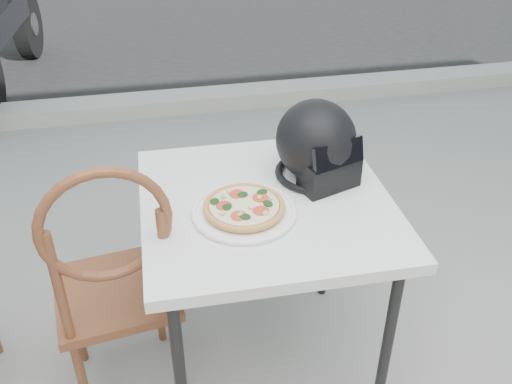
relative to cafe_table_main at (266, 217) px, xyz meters
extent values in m
cube|color=#A8A69D|center=(0.01, 2.56, -0.67)|extent=(30.00, 0.25, 0.12)
cube|color=white|center=(0.00, 0.00, 0.05)|extent=(0.86, 0.86, 0.04)
cylinder|color=black|center=(-0.36, -0.34, -0.35)|extent=(0.04, 0.04, 0.76)
cylinder|color=black|center=(0.34, -0.36, -0.35)|extent=(0.04, 0.04, 0.76)
cylinder|color=black|center=(-0.34, 0.36, -0.35)|extent=(0.04, 0.04, 0.76)
cylinder|color=black|center=(0.36, 0.34, -0.35)|extent=(0.04, 0.04, 0.76)
cylinder|color=white|center=(-0.09, -0.07, 0.08)|extent=(0.43, 0.43, 0.01)
torus|color=white|center=(-0.09, -0.07, 0.09)|extent=(0.45, 0.45, 0.02)
cylinder|color=tan|center=(-0.09, -0.07, 0.10)|extent=(0.32, 0.32, 0.01)
torus|color=tan|center=(-0.09, -0.07, 0.11)|extent=(0.33, 0.33, 0.02)
cylinder|color=#A52B12|center=(-0.09, -0.07, 0.11)|extent=(0.29, 0.29, 0.00)
cylinder|color=beige|center=(-0.09, -0.07, 0.11)|extent=(0.28, 0.28, 0.00)
cylinder|color=#C73E22|center=(-0.03, -0.04, 0.11)|extent=(0.06, 0.06, 0.00)
cylinder|color=#C73E22|center=(-0.10, -0.01, 0.11)|extent=(0.06, 0.06, 0.00)
cylinder|color=#C73E22|center=(-0.16, -0.06, 0.11)|extent=(0.06, 0.06, 0.00)
cylinder|color=#C73E22|center=(-0.12, -0.13, 0.11)|extent=(0.06, 0.06, 0.00)
cylinder|color=#C73E22|center=(-0.04, -0.12, 0.11)|extent=(0.06, 0.06, 0.00)
ellipsoid|color=#123413|center=(-0.09, -0.02, 0.12)|extent=(0.04, 0.04, 0.01)
ellipsoid|color=#123413|center=(-0.15, -0.08, 0.12)|extent=(0.04, 0.05, 0.01)
ellipsoid|color=#123413|center=(-0.01, -0.08, 0.12)|extent=(0.04, 0.05, 0.01)
ellipsoid|color=#123413|center=(-0.10, -0.14, 0.12)|extent=(0.05, 0.04, 0.01)
ellipsoid|color=#123413|center=(-0.02, -0.01, 0.12)|extent=(0.05, 0.04, 0.01)
ellipsoid|color=#123413|center=(-0.18, -0.04, 0.12)|extent=(0.04, 0.05, 0.01)
cylinder|color=#E3D98A|center=(-0.07, -0.10, 0.12)|extent=(0.02, 0.02, 0.02)
cylinder|color=#E3D98A|center=(-0.15, -0.02, 0.12)|extent=(0.02, 0.02, 0.02)
cylinder|color=#E3D98A|center=(-0.03, -0.05, 0.12)|extent=(0.02, 0.02, 0.02)
cylinder|color=#E3D98A|center=(-0.13, 0.01, 0.12)|extent=(0.02, 0.02, 0.02)
cylinder|color=#E3D98A|center=(-0.03, -0.14, 0.12)|extent=(0.02, 0.02, 0.02)
cylinder|color=#E3D98A|center=(-0.17, -0.11, 0.12)|extent=(0.02, 0.02, 0.02)
cylinder|color=#E3D98A|center=(0.00, -0.06, 0.12)|extent=(0.02, 0.02, 0.02)
cylinder|color=#E3D98A|center=(-0.11, -0.13, 0.12)|extent=(0.02, 0.02, 0.02)
ellipsoid|color=black|center=(0.20, 0.12, 0.22)|extent=(0.36, 0.37, 0.29)
cube|color=black|center=(0.23, 0.03, 0.13)|extent=(0.23, 0.17, 0.11)
torus|color=black|center=(0.20, 0.12, 0.09)|extent=(0.36, 0.36, 0.02)
cube|color=black|center=(0.24, 0.00, 0.22)|extent=(0.20, 0.10, 0.09)
cube|color=brown|center=(-0.55, 0.02, -0.27)|extent=(0.47, 0.47, 0.04)
cylinder|color=brown|center=(-0.41, 0.21, -0.51)|extent=(0.04, 0.04, 0.46)
cylinder|color=brown|center=(-0.74, 0.16, -0.51)|extent=(0.04, 0.04, 0.46)
cylinder|color=brown|center=(-0.36, -0.12, -0.51)|extent=(0.04, 0.04, 0.46)
cylinder|color=brown|center=(-0.36, -0.13, -0.05)|extent=(0.04, 0.04, 0.44)
cylinder|color=brown|center=(-0.69, -0.18, -0.05)|extent=(0.04, 0.04, 0.44)
torus|color=brown|center=(-0.53, -0.16, 0.15)|extent=(0.41, 0.09, 0.41)
cylinder|color=black|center=(-1.36, 4.03, -0.43)|extent=(0.18, 0.63, 0.62)
cylinder|color=gray|center=(-1.36, 4.03, -0.43)|extent=(0.16, 0.22, 0.21)
cube|color=black|center=(-1.43, 3.31, -0.17)|extent=(0.29, 1.09, 0.23)
camera|label=1|loc=(-0.37, -1.57, 1.16)|focal=40.00mm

